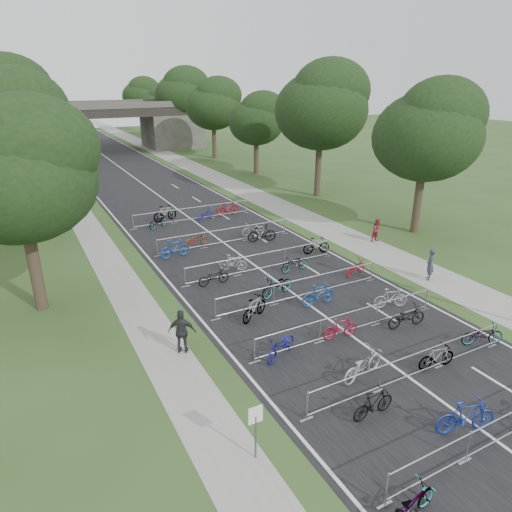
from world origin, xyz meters
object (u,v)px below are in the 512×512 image
Objects in this scene: bike_1 at (466,417)px; pedestrian_b at (377,230)px; park_sign at (256,423)px; pedestrian_a at (430,264)px; overpass_bridge at (96,127)px; bike_0 at (411,504)px; pedestrian_c at (182,332)px.

pedestrian_b reaches higher than bike_1.
park_sign is at bearing 89.52° from bike_1.
pedestrian_a is at bearing 24.90° from park_sign.
park_sign is (-6.80, -62.00, -2.27)m from overpass_bridge.
bike_0 is 0.86× the size of bike_1.
park_sign is at bearing 30.03° from bike_0.
overpass_bridge is at bearing -66.71° from pedestrian_c.
park_sign reaches higher than bike_0.
pedestrian_b is 17.27m from pedestrian_c.
pedestrian_a is 1.13× the size of pedestrian_b.
overpass_bridge is at bearing -125.16° from pedestrian_a.
overpass_bridge is 17.52× the size of pedestrian_a.
pedestrian_c reaches higher than bike_0.
bike_0 is 0.98× the size of pedestrian_a.
bike_0 is (2.50, -3.55, -0.81)m from park_sign.
bike_1 is (3.71, 1.38, 0.15)m from bike_0.
bike_0 is 10.08m from pedestrian_c.
pedestrian_a is at bearing -54.30° from bike_0.
pedestrian_c is (-16.00, -6.50, 0.16)m from pedestrian_b.
park_sign is 0.97× the size of pedestrian_c.
overpass_bridge is at bearing -8.88° from bike_0.
park_sign reaches higher than bike_1.
pedestrian_b is 0.83× the size of pedestrian_c.
overpass_bridge is 64.24m from bike_1.
park_sign is at bearing 120.24° from pedestrian_c.
pedestrian_a is at bearing -82.32° from overpass_bridge.
overpass_bridge reaches higher than bike_0.
park_sign is 1.03× the size of pedestrian_a.
overpass_bridge is at bearing 83.74° from park_sign.
park_sign is 1.17× the size of pedestrian_b.
pedestrian_a reaches higher than pedestrian_b.
pedestrian_a is (8.05, 8.79, 0.28)m from bike_1.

